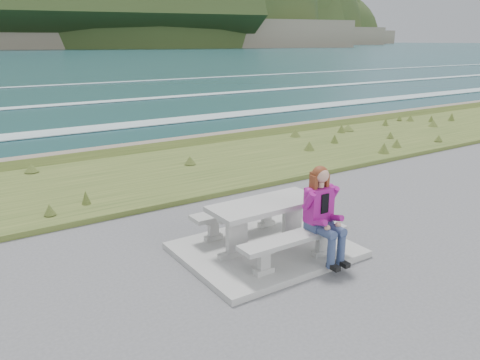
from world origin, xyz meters
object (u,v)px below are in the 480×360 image
at_px(seated_woman, 325,227).
at_px(bench_landward, 294,242).
at_px(picnic_table, 266,212).
at_px(bench_seaward, 241,213).

bearing_deg(seated_woman, bench_landward, 164.12).
distance_m(picnic_table, seated_woman, 0.96).
relative_size(bench_seaward, seated_woman, 1.27).
xyz_separation_m(bench_landward, bench_seaward, (0.00, 1.40, 0.00)).
height_order(bench_seaward, seated_woman, seated_woman).
height_order(picnic_table, seated_woman, seated_woman).
xyz_separation_m(picnic_table, bench_landward, (0.00, -0.70, -0.23)).
bearing_deg(bench_seaward, seated_woman, -73.11).
relative_size(picnic_table, bench_seaward, 1.00).
relative_size(bench_landward, bench_seaward, 1.00).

